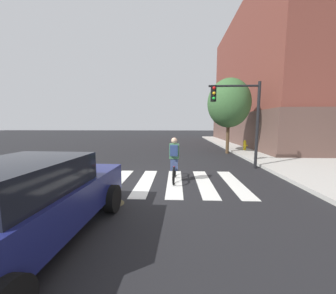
{
  "coord_description": "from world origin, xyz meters",
  "views": [
    {
      "loc": [
        1.22,
        -7.05,
        2.19
      ],
      "look_at": [
        0.84,
        1.85,
        1.12
      ],
      "focal_mm": 20.56,
      "sensor_mm": 36.0,
      "label": 1
    }
  ],
  "objects_px": {
    "cyclist": "(174,160)",
    "fire_hydrant": "(245,145)",
    "traffic_light_near": "(241,110)",
    "sedan_near": "(26,203)",
    "street_tree_near": "(229,103)",
    "manhole_cover": "(113,204)"
  },
  "relations": [
    {
      "from": "sedan_near",
      "to": "cyclist",
      "type": "height_order",
      "value": "cyclist"
    },
    {
      "from": "manhole_cover",
      "to": "street_tree_near",
      "type": "relative_size",
      "value": 0.12
    },
    {
      "from": "manhole_cover",
      "to": "street_tree_near",
      "type": "bearing_deg",
      "value": 59.46
    },
    {
      "from": "sedan_near",
      "to": "cyclist",
      "type": "xyz_separation_m",
      "value": [
        2.54,
        4.08,
        0.02
      ]
    },
    {
      "from": "manhole_cover",
      "to": "fire_hydrant",
      "type": "height_order",
      "value": "fire_hydrant"
    },
    {
      "from": "street_tree_near",
      "to": "cyclist",
      "type": "bearing_deg",
      "value": -118.07
    },
    {
      "from": "traffic_light_near",
      "to": "sedan_near",
      "type": "bearing_deg",
      "value": -131.44
    },
    {
      "from": "sedan_near",
      "to": "fire_hydrant",
      "type": "xyz_separation_m",
      "value": [
        8.02,
        12.23,
        -0.29
      ]
    },
    {
      "from": "manhole_cover",
      "to": "sedan_near",
      "type": "height_order",
      "value": "sedan_near"
    },
    {
      "from": "cyclist",
      "to": "fire_hydrant",
      "type": "height_order",
      "value": "cyclist"
    },
    {
      "from": "manhole_cover",
      "to": "street_tree_near",
      "type": "xyz_separation_m",
      "value": [
        5.59,
        9.47,
        3.7
      ]
    },
    {
      "from": "fire_hydrant",
      "to": "manhole_cover",
      "type": "bearing_deg",
      "value": -124.82
    },
    {
      "from": "cyclist",
      "to": "fire_hydrant",
      "type": "relative_size",
      "value": 2.19
    },
    {
      "from": "sedan_near",
      "to": "traffic_light_near",
      "type": "relative_size",
      "value": 1.11
    },
    {
      "from": "cyclist",
      "to": "traffic_light_near",
      "type": "xyz_separation_m",
      "value": [
        3.18,
        2.39,
        2.02
      ]
    },
    {
      "from": "fire_hydrant",
      "to": "street_tree_near",
      "type": "xyz_separation_m",
      "value": [
        -1.57,
        -0.82,
        3.17
      ]
    },
    {
      "from": "sedan_near",
      "to": "traffic_light_near",
      "type": "distance_m",
      "value": 8.88
    },
    {
      "from": "manhole_cover",
      "to": "cyclist",
      "type": "relative_size",
      "value": 0.37
    },
    {
      "from": "sedan_near",
      "to": "traffic_light_near",
      "type": "xyz_separation_m",
      "value": [
        5.72,
        6.48,
        2.04
      ]
    },
    {
      "from": "cyclist",
      "to": "street_tree_near",
      "type": "relative_size",
      "value": 0.31
    },
    {
      "from": "cyclist",
      "to": "street_tree_near",
      "type": "xyz_separation_m",
      "value": [
        3.91,
        7.32,
        2.86
      ]
    },
    {
      "from": "cyclist",
      "to": "manhole_cover",
      "type": "bearing_deg",
      "value": -128.09
    }
  ]
}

